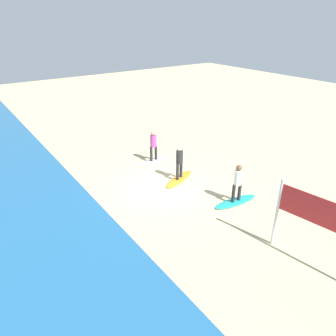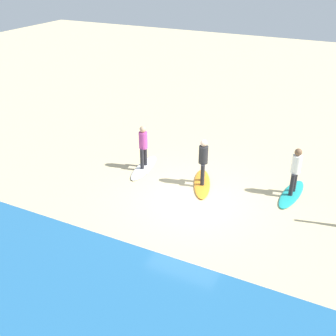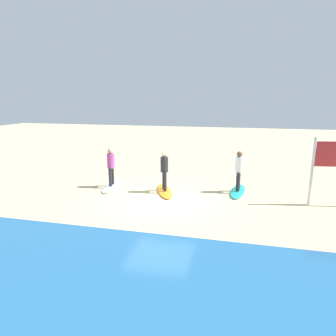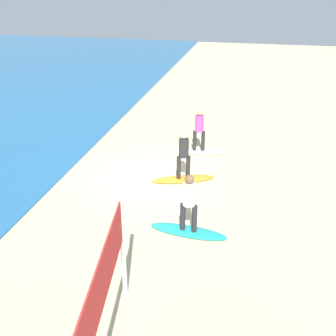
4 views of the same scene
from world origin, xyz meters
name	(u,v)px [view 2 (image 2 of 4)]	position (x,y,z in m)	size (l,w,h in m)	color
ground_plane	(193,199)	(0.00, 0.00, 0.00)	(60.00, 60.00, 0.00)	#CCB789
surfboard_teal	(291,194)	(-2.88, -1.73, 0.04)	(2.10, 0.56, 0.09)	teal
surfer_teal	(296,168)	(-2.88, -1.73, 1.04)	(0.32, 0.46, 1.64)	#232328
surfboard_orange	(202,184)	(0.10, -1.03, 0.04)	(2.10, 0.56, 0.09)	orange
surfer_orange	(203,158)	(0.10, -1.03, 1.04)	(0.32, 0.44, 1.64)	#232328
surfboard_white	(144,168)	(2.53, -1.18, 0.04)	(2.10, 0.56, 0.09)	white
surfer_white	(143,144)	(2.53, -1.18, 1.04)	(0.32, 0.46, 1.64)	#232328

